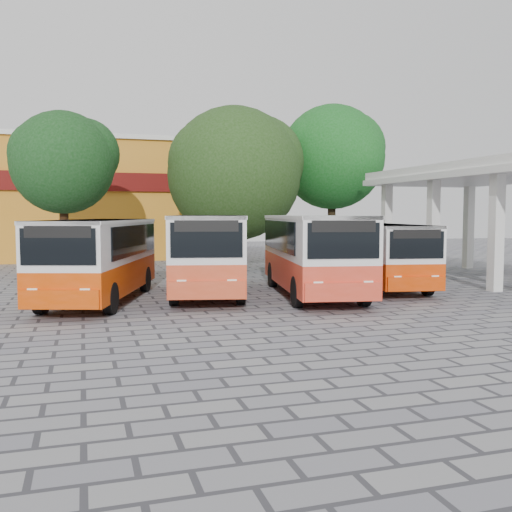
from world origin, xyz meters
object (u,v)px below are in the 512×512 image
object	(u,v)px
bus_centre_left	(208,249)
bus_centre_right	(313,249)
bus_far_left	(99,254)
bus_far_right	(381,251)

from	to	relation	value
bus_centre_left	bus_centre_right	bearing A→B (deg)	-10.67
bus_far_left	bus_centre_left	world-z (taller)	bus_centre_left
bus_far_left	bus_far_right	world-z (taller)	bus_far_left
bus_centre_left	bus_centre_right	size ratio (longest dim) A/B	1.01
bus_centre_right	bus_centre_left	bearing A→B (deg)	166.79
bus_centre_left	bus_far_right	bearing A→B (deg)	9.69
bus_far_left	bus_centre_right	size ratio (longest dim) A/B	0.97
bus_far_right	bus_centre_left	bearing A→B (deg)	-172.75
bus_centre_left	bus_centre_right	distance (m)	4.08
bus_far_left	bus_centre_left	xyz separation A→B (m)	(4.11, 0.78, 0.08)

